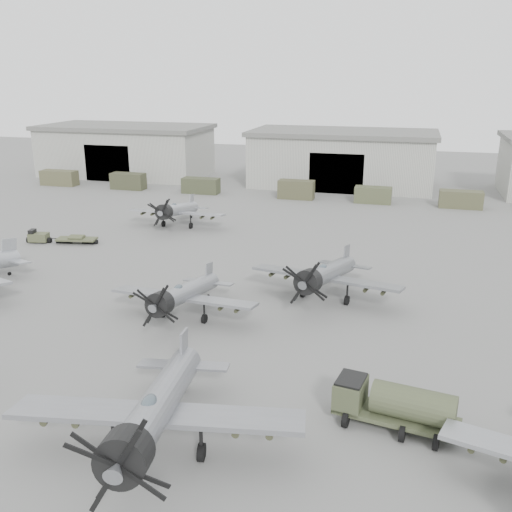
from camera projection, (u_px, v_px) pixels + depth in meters
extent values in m
plane|color=slate|center=(214.00, 367.00, 35.27)|extent=(220.00, 220.00, 0.00)
cube|color=#ABACA1|center=(126.00, 152.00, 100.50)|extent=(28.00, 14.00, 8.00)
cube|color=#60605B|center=(125.00, 127.00, 99.17)|extent=(29.00, 14.80, 0.70)
cube|color=black|center=(108.00, 163.00, 94.57)|extent=(8.12, 0.40, 6.00)
cube|color=#ABACA1|center=(342.00, 160.00, 90.96)|extent=(28.00, 14.00, 8.00)
cube|color=#60605B|center=(343.00, 133.00, 89.62)|extent=(29.00, 14.80, 0.70)
cube|color=black|center=(336.00, 174.00, 85.02)|extent=(8.12, 0.40, 6.00)
cube|color=#4A4A30|center=(59.00, 178.00, 91.83)|extent=(5.91, 2.20, 2.39)
cube|color=#373925|center=(128.00, 181.00, 88.73)|extent=(5.31, 2.20, 2.50)
cube|color=#383C27|center=(201.00, 186.00, 85.74)|extent=(5.57, 2.20, 2.30)
cube|color=#43422B|center=(296.00, 190.00, 82.01)|extent=(5.12, 2.20, 2.64)
cube|color=#44482F|center=(373.00, 195.00, 79.34)|extent=(5.06, 2.20, 2.25)
cube|color=#45452D|center=(461.00, 199.00, 76.41)|extent=(5.62, 2.20, 2.32)
cylinder|color=gray|center=(160.00, 401.00, 27.14)|extent=(3.61, 11.86, 3.46)
cylinder|color=black|center=(124.00, 457.00, 21.95)|extent=(2.37, 2.08, 2.30)
cube|color=gray|center=(157.00, 414.00, 26.59)|extent=(14.06, 4.73, 0.62)
cube|color=gray|center=(184.00, 348.00, 32.01)|extent=(0.44, 1.84, 2.21)
ellipsoid|color=#3F4C54|center=(149.00, 404.00, 25.15)|extent=(0.88, 1.42, 0.62)
cylinder|color=black|center=(114.00, 447.00, 27.13)|extent=(0.45, 0.93, 0.89)
cylinder|color=black|center=(201.00, 452.00, 26.73)|extent=(0.45, 0.93, 0.89)
cylinder|color=black|center=(184.00, 389.00, 32.45)|extent=(0.19, 0.37, 0.35)
cube|color=#A1A4AA|center=(9.00, 249.00, 50.72)|extent=(0.61, 1.67, 2.05)
cylinder|color=black|center=(9.00, 274.00, 51.17)|extent=(0.21, 0.35, 0.33)
cylinder|color=gray|center=(187.00, 292.00, 42.07)|extent=(1.90, 9.41, 2.75)
cylinder|color=black|center=(160.00, 304.00, 38.13)|extent=(1.76, 1.49, 1.83)
cube|color=gray|center=(184.00, 297.00, 41.66)|extent=(11.12, 2.62, 0.49)
cube|color=gray|center=(209.00, 272.00, 45.76)|extent=(0.20, 1.47, 1.76)
ellipsoid|color=#3F4C54|center=(178.00, 288.00, 40.55)|extent=(0.59, 1.09, 0.49)
cylinder|color=black|center=(163.00, 313.00, 42.45)|extent=(0.29, 0.72, 0.71)
cylinder|color=black|center=(204.00, 319.00, 41.42)|extent=(0.29, 0.72, 0.71)
cylinder|color=black|center=(208.00, 296.00, 46.12)|extent=(0.12, 0.29, 0.28)
cylinder|color=gray|center=(329.00, 272.00, 45.57)|extent=(3.42, 10.38, 3.03)
cylinder|color=black|center=(308.00, 282.00, 41.46)|extent=(2.11, 1.86, 2.02)
cube|color=gray|center=(326.00, 277.00, 45.15)|extent=(12.31, 4.45, 0.54)
cube|color=gray|center=(346.00, 255.00, 49.41)|extent=(0.43, 1.61, 1.94)
ellipsoid|color=#3F4C54|center=(322.00, 268.00, 43.98)|extent=(0.80, 1.25, 0.54)
cylinder|color=black|center=(303.00, 293.00, 46.24)|extent=(0.42, 0.81, 0.78)
cylinder|color=black|center=(347.00, 300.00, 44.68)|extent=(0.42, 0.81, 0.78)
cylinder|color=black|center=(344.00, 279.00, 49.82)|extent=(0.17, 0.33, 0.31)
cylinder|color=#9B9DA4|center=(179.00, 209.00, 67.13)|extent=(1.47, 9.65, 2.84)
cylinder|color=black|center=(164.00, 212.00, 62.99)|extent=(1.74, 1.46, 1.89)
cube|color=#9B9DA4|center=(177.00, 212.00, 66.70)|extent=(11.37, 2.13, 0.51)
cube|color=#9B9DA4|center=(192.00, 201.00, 71.01)|extent=(0.13, 1.51, 1.81)
ellipsoid|color=#3F4C54|center=(174.00, 205.00, 65.54)|extent=(0.56, 1.10, 0.51)
cylinder|color=black|center=(163.00, 224.00, 67.39)|extent=(0.26, 0.73, 0.73)
cylinder|color=black|center=(191.00, 226.00, 66.56)|extent=(0.26, 0.73, 0.73)
cylinder|color=black|center=(191.00, 217.00, 71.38)|extent=(0.11, 0.29, 0.29)
cube|color=#3F462D|center=(396.00, 416.00, 29.08)|extent=(6.52, 3.05, 0.22)
cube|color=#3F462D|center=(350.00, 393.00, 29.82)|extent=(1.75, 2.26, 1.52)
cylinder|color=#3F462D|center=(413.00, 404.00, 28.49)|extent=(4.34, 2.35, 1.70)
cube|color=black|center=(351.00, 379.00, 29.57)|extent=(1.62, 1.99, 0.13)
cylinder|color=black|center=(346.00, 420.00, 29.19)|extent=(0.40, 0.84, 0.81)
cylinder|color=black|center=(442.00, 420.00, 29.20)|extent=(0.40, 0.84, 0.81)
cube|color=#454A30|center=(39.00, 237.00, 60.90)|extent=(2.16, 1.55, 0.88)
cube|color=black|center=(32.00, 232.00, 60.79)|extent=(0.72, 1.07, 0.55)
cylinder|color=black|center=(39.00, 240.00, 61.00)|extent=(1.41, 0.84, 0.61)
cylinder|color=black|center=(52.00, 238.00, 60.82)|extent=(1.31, 0.33, 0.09)
cube|color=#454A30|center=(77.00, 239.00, 60.60)|extent=(4.38, 2.27, 0.20)
cylinder|color=black|center=(77.00, 241.00, 60.68)|extent=(1.71, 0.77, 0.48)
cylinder|color=#454A30|center=(77.00, 237.00, 60.53)|extent=(1.58, 0.62, 0.35)
imported|color=#363925|center=(9.00, 253.00, 54.54)|extent=(0.59, 0.77, 1.90)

